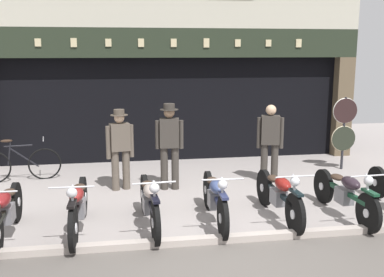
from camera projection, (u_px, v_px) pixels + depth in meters
The scene contains 13 objects.
shop_facade at pixel (166, 86), 13.06m from camera, with size 9.75×4.42×6.65m.
motorcycle_far_left at pixel (6, 211), 6.79m from camera, with size 0.62×2.03×0.93m.
motorcycle_left at pixel (78, 205), 7.00m from camera, with size 0.62×2.09×0.93m.
motorcycle_center_left at pixel (150, 202), 7.18m from camera, with size 0.62×2.05×0.93m.
motorcycle_center at pixel (215, 197), 7.40m from camera, with size 0.62×2.09×0.93m.
motorcycle_center_right at pixel (279, 194), 7.56m from camera, with size 0.62×2.06×0.92m.
motorcycle_right at pixel (345, 193), 7.66m from camera, with size 0.62×2.08×0.91m.
salesman_left at pixel (120, 146), 9.09m from camera, with size 0.55×0.35×1.64m.
shopkeeper_center at pixel (169, 142), 9.10m from camera, with size 0.56×0.36×1.75m.
salesman_right at pixel (270, 140), 9.63m from camera, with size 0.55×0.30×1.66m.
tyre_sign_pole at pixel (344, 126), 10.66m from camera, with size 0.60×0.06×1.71m.
advert_board_near at pixel (112, 92), 11.29m from camera, with size 0.67×0.03×1.11m.
leaning_bicycle at pixel (19, 164), 9.81m from camera, with size 1.72×0.50×0.94m.
Camera 1 is at (-1.37, -6.07, 2.78)m, focal length 42.71 mm.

